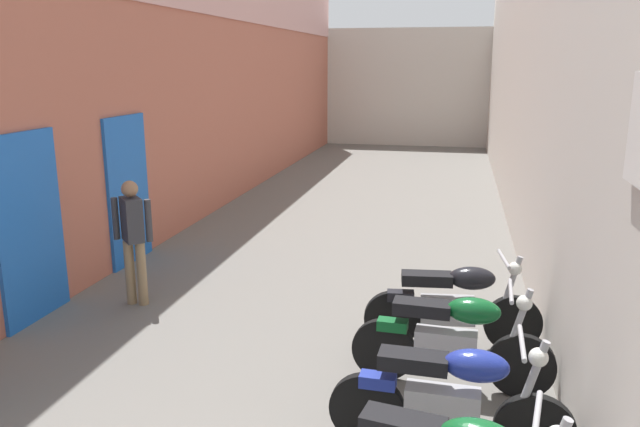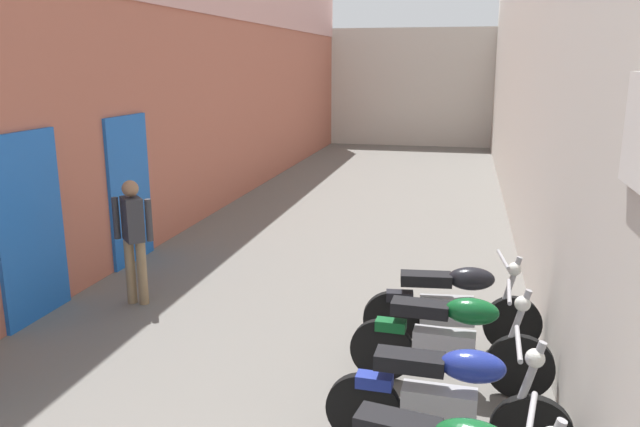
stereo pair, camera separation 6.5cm
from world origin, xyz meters
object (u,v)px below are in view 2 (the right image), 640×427
object	(u,v)px
motorcycle_fifth	(451,338)
motorcycle_sixth	(453,303)
pedestrian_further_down	(133,233)
motorcycle_fourth	(447,397)

from	to	relation	value
motorcycle_fifth	motorcycle_sixth	bearing A→B (deg)	90.00
pedestrian_further_down	motorcycle_fourth	bearing A→B (deg)	-30.82
motorcycle_fourth	pedestrian_further_down	world-z (taller)	pedestrian_further_down
motorcycle_fourth	motorcycle_sixth	distance (m)	1.91
motorcycle_fourth	pedestrian_further_down	bearing A→B (deg)	149.18
motorcycle_fifth	motorcycle_sixth	world-z (taller)	same
motorcycle_fifth	motorcycle_sixth	distance (m)	0.86
motorcycle_fifth	pedestrian_further_down	xyz separation A→B (m)	(-3.86, 1.25, 0.42)
motorcycle_fifth	motorcycle_sixth	xyz separation A→B (m)	(-0.00, 0.86, 0.00)
motorcycle_sixth	motorcycle_fifth	bearing A→B (deg)	-90.00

